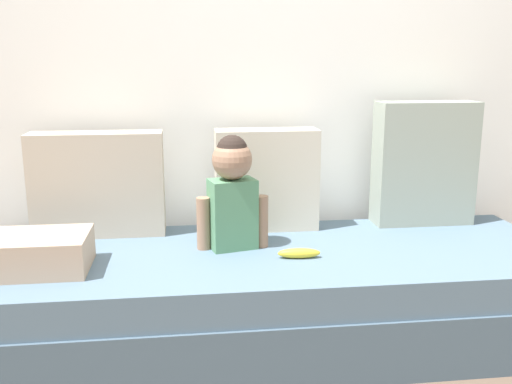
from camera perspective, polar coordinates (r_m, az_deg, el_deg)
The scene contains 9 objects.
ground_plane at distance 2.50m, azimuth 2.10°, elevation -14.22°, with size 12.00×12.00×0.00m, color brown.
back_wall at distance 2.77m, azimuth 0.40°, elevation 12.70°, with size 5.63×0.10×2.26m, color white.
couch at distance 2.42m, azimuth 2.14°, elevation -10.24°, with size 2.43×0.85×0.38m.
throw_pillow_left at distance 2.60m, azimuth -15.55°, elevation 0.76°, with size 0.57×0.16×0.46m, color #C1B29E.
throw_pillow_center at distance 2.60m, azimuth 1.05°, elevation 1.25°, with size 0.47×0.16×0.46m, color beige.
throw_pillow_right at distance 2.80m, azimuth 16.51°, elevation 2.77°, with size 0.46×0.16×0.58m, color #99A393.
toddler at distance 2.32m, azimuth -2.39°, elevation 0.25°, with size 0.30×0.16×0.47m.
banana at distance 2.26m, azimuth 4.34°, elevation -6.13°, with size 0.17×0.04×0.04m, color yellow.
folded_blanket at distance 2.27m, azimuth -21.37°, elevation -5.70°, with size 0.40×0.28×0.13m, color tan.
Camera 1 is at (-0.37, -2.19, 1.15)m, focal length 39.88 mm.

